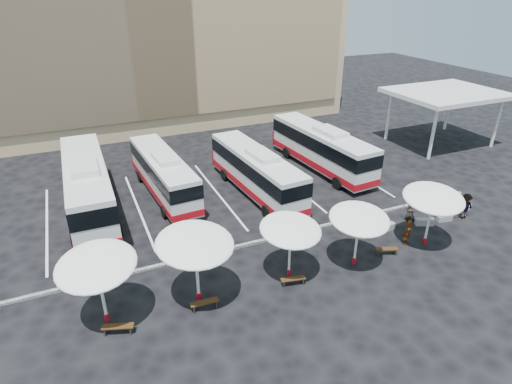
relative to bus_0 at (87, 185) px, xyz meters
name	(u,v)px	position (x,y,z in m)	size (l,w,h in m)	color
ground	(261,247)	(9.04, -8.93, -2.08)	(120.00, 120.00, 0.00)	black
sandstone_building	(141,1)	(9.04, 22.94, 10.55)	(42.00, 18.25, 29.60)	tan
service_canopy	(446,94)	(33.04, 1.07, 2.79)	(10.00, 8.00, 5.20)	silver
curb_divider	(257,242)	(9.04, -8.43, -2.00)	(34.00, 0.25, 0.15)	black
bay_lines	(218,194)	(9.04, -0.93, -2.07)	(24.15, 12.00, 0.01)	white
bus_0	(87,185)	(0.00, 0.00, 0.00)	(3.06, 12.82, 4.06)	silver
bus_1	(163,173)	(5.36, 0.66, -0.32)	(3.06, 10.95, 3.43)	silver
bus_2	(256,171)	(11.80, -1.95, -0.24)	(3.24, 11.49, 3.60)	silver
bus_3	(321,147)	(18.80, 0.17, -0.13)	(3.48, 12.14, 3.80)	silver
sunshade_0	(96,266)	(-0.30, -11.72, 1.14)	(4.70, 4.73, 3.79)	silver
sunshade_1	(195,244)	(4.17, -12.05, 1.30)	(4.82, 4.85, 3.97)	silver
sunshade_2	(291,230)	(9.31, -12.09, 0.85)	(3.72, 3.76, 3.44)	silver
sunshade_3	(359,219)	(13.26, -12.63, 0.88)	(3.97, 4.00, 3.48)	silver
sunshade_4	(433,198)	(18.48, -12.66, 1.08)	(4.68, 4.71, 3.72)	silver
wood_bench_0	(118,328)	(0.09, -12.78, -1.74)	(1.49, 0.84, 0.44)	#311C0A
wood_bench_1	(205,303)	(4.23, -12.80, -1.74)	(1.43, 0.47, 0.43)	#311C0A
wood_bench_2	(293,280)	(9.13, -12.91, -1.76)	(1.38, 0.60, 0.41)	#311C0A
wood_bench_3	(386,250)	(15.55, -12.63, -1.76)	(1.36, 0.82, 0.40)	#311C0A
conc_bench_0	(387,227)	(17.40, -10.46, -1.86)	(1.15, 0.38, 0.43)	gray
conc_bench_1	(425,222)	(20.11, -10.92, -1.85)	(1.21, 0.40, 0.45)	gray
conc_bench_2	(444,218)	(21.72, -11.05, -1.88)	(1.07, 0.36, 0.40)	gray
conc_bench_3	(465,208)	(24.15, -10.57, -1.87)	(1.11, 0.37, 0.42)	gray
passenger_0	(408,230)	(17.43, -12.18, -1.13)	(0.69, 0.45, 1.90)	black
passenger_1	(411,208)	(19.66, -9.97, -1.14)	(0.91, 0.71, 1.87)	black
passenger_2	(445,208)	(21.80, -10.86, -1.19)	(1.04, 0.43, 1.77)	black
passenger_3	(465,206)	(23.21, -11.26, -1.16)	(1.18, 0.68, 1.83)	black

